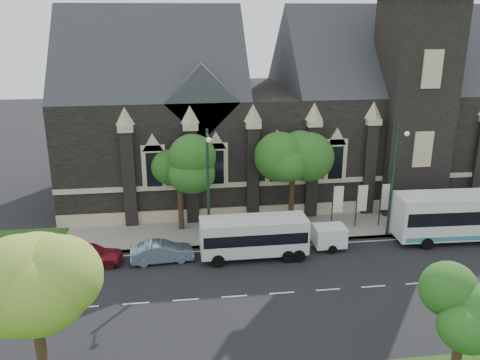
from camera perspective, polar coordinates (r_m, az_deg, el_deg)
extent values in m
plane|color=black|center=(32.48, 4.74, -12.62)|extent=(160.00, 160.00, 0.00)
cube|color=gray|center=(40.72, 1.93, -5.71)|extent=(80.00, 5.00, 0.15)
cube|color=black|center=(49.17, 4.69, 4.58)|extent=(40.00, 15.00, 10.00)
cube|color=#2A2B31|center=(47.15, -9.78, 9.98)|extent=(16.00, 15.00, 15.00)
cube|color=#2A2B31|center=(51.29, 16.01, 10.21)|extent=(20.00, 15.00, 15.00)
cube|color=#2A2B31|center=(42.72, -4.53, 9.33)|extent=(6.00, 6.00, 6.00)
cube|color=black|center=(46.06, 18.81, 7.81)|extent=(5.50, 5.50, 18.00)
cube|color=tan|center=(42.62, 6.74, -0.20)|extent=(40.00, 0.22, 0.40)
cube|color=tan|center=(43.51, 6.61, -3.44)|extent=(40.00, 0.25, 1.20)
cube|color=black|center=(41.57, 4.19, 1.72)|extent=(1.20, 0.12, 2.80)
sphere|color=olive|center=(21.72, -22.36, -12.01)|extent=(4.16, 4.16, 4.16)
sphere|color=olive|center=(21.83, -20.12, -9.23)|extent=(3.12, 3.12, 3.12)
sphere|color=#1D5319|center=(24.72, 24.07, -13.03)|extent=(3.20, 3.20, 3.20)
sphere|color=#1D5319|center=(25.17, 24.74, -10.98)|extent=(2.40, 2.40, 2.40)
cylinder|color=black|center=(41.46, 5.83, -2.49)|extent=(0.44, 0.44, 3.96)
sphere|color=#1D5319|center=(40.31, 5.99, 2.37)|extent=(3.84, 3.84, 3.84)
sphere|color=#1D5319|center=(40.96, 6.78, 3.65)|extent=(2.88, 2.88, 2.88)
cylinder|color=black|center=(40.42, -6.71, -3.09)|extent=(0.44, 0.44, 3.96)
sphere|color=#1D5319|center=(39.25, -6.90, 1.79)|extent=(3.68, 3.68, 3.68)
sphere|color=#1D5319|center=(39.74, -5.96, 3.07)|extent=(2.76, 2.76, 2.76)
cylinder|color=#163220|center=(39.99, 16.81, -0.17)|extent=(0.20, 0.20, 9.00)
cylinder|color=#163220|center=(38.21, 17.87, 5.42)|extent=(0.10, 1.60, 0.10)
sphere|color=silver|center=(37.53, 18.36, 4.99)|extent=(0.36, 0.36, 0.36)
cylinder|color=#163220|center=(36.61, -3.62, -1.11)|extent=(0.20, 0.20, 9.00)
cylinder|color=#163220|center=(34.65, -3.66, 5.01)|extent=(0.10, 1.60, 0.10)
sphere|color=silver|center=(33.90, -3.56, 4.54)|extent=(0.36, 0.36, 0.36)
cylinder|color=#163220|center=(40.90, 10.41, -2.98)|extent=(0.10, 0.10, 4.00)
cube|color=white|center=(40.82, 11.06, -2.16)|extent=(0.80, 0.04, 2.20)
cylinder|color=#163220|center=(41.54, 13.04, -2.82)|extent=(0.10, 0.10, 4.00)
cube|color=white|center=(41.49, 13.68, -2.01)|extent=(0.80, 0.04, 2.20)
cylinder|color=#163220|center=(42.27, 15.58, -2.66)|extent=(0.10, 0.10, 4.00)
cube|color=white|center=(42.24, 16.21, -1.86)|extent=(0.80, 0.04, 2.20)
cube|color=silver|center=(42.62, 25.36, -3.50)|extent=(12.93, 3.20, 3.29)
cube|color=black|center=(42.54, 25.40, -3.22)|extent=(12.42, 3.22, 1.05)
cube|color=teal|center=(43.10, 25.12, -5.17)|extent=(12.42, 3.21, 0.35)
cylinder|color=black|center=(40.08, 20.40, -6.76)|extent=(0.91, 0.32, 0.90)
cylinder|color=black|center=(42.28, 18.89, -5.26)|extent=(0.91, 0.32, 0.90)
cube|color=silver|center=(35.98, 1.55, -6.27)|extent=(7.60, 2.40, 2.48)
cube|color=black|center=(35.93, 1.56, -6.08)|extent=(7.29, 2.44, 0.82)
cylinder|color=black|center=(35.17, -2.48, -9.15)|extent=(0.90, 0.28, 0.90)
cylinder|color=black|center=(37.29, -2.83, -7.46)|extent=(0.90, 0.28, 0.90)
cylinder|color=black|center=(35.88, 5.48, -8.63)|extent=(0.90, 0.28, 0.90)
cylinder|color=black|center=(37.97, 4.67, -7.01)|extent=(0.90, 0.28, 0.90)
cylinder|color=black|center=(36.05, 6.67, -8.53)|extent=(0.90, 0.28, 0.90)
cylinder|color=black|center=(38.12, 5.79, -6.93)|extent=(0.90, 0.28, 0.90)
cube|color=white|center=(38.07, 10.07, -6.22)|extent=(2.30, 1.74, 1.48)
cylinder|color=black|center=(37.64, 10.42, -7.73)|extent=(0.64, 0.24, 0.64)
cylinder|color=black|center=(39.10, 9.63, -6.65)|extent=(0.64, 0.24, 0.64)
cylinder|color=black|center=(38.71, 12.14, -6.58)|extent=(1.37, 0.10, 0.08)
imported|color=slate|center=(36.20, -8.82, -8.02)|extent=(4.52, 1.90, 1.45)
imported|color=maroon|center=(36.81, -16.70, -8.07)|extent=(4.70, 2.15, 1.56)
imported|color=black|center=(38.33, -24.92, -8.02)|extent=(5.57, 2.71, 1.53)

